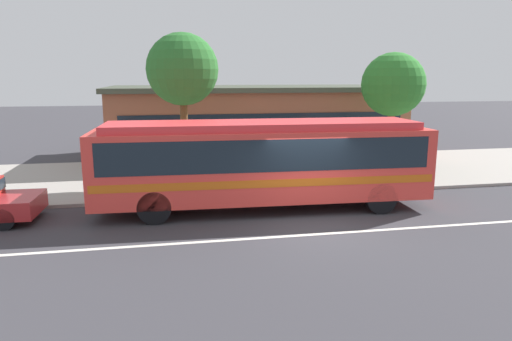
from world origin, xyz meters
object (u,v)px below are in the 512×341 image
at_px(transit_bus, 263,159).
at_px(street_tree_mid_block, 393,85).
at_px(pedestrian_waiting_near_sign, 254,161).
at_px(bus_stop_sign, 346,148).
at_px(street_tree_near_stop, 183,70).
at_px(pedestrian_walking_along_curb, 369,153).

bearing_deg(transit_bus, street_tree_mid_block, 33.15).
xyz_separation_m(pedestrian_waiting_near_sign, bus_stop_sign, (3.23, -1.36, 0.62)).
bearing_deg(street_tree_mid_block, transit_bus, -146.85).
height_order(bus_stop_sign, street_tree_mid_block, street_tree_mid_block).
distance_m(pedestrian_waiting_near_sign, street_tree_near_stop, 4.39).
bearing_deg(street_tree_near_stop, transit_bus, -57.62).
bearing_deg(transit_bus, pedestrian_waiting_near_sign, 85.11).
bearing_deg(street_tree_near_stop, pedestrian_waiting_near_sign, -14.79).
distance_m(street_tree_near_stop, street_tree_mid_block, 9.02).
bearing_deg(transit_bus, street_tree_near_stop, 122.38).
relative_size(pedestrian_walking_along_curb, street_tree_mid_block, 0.33).
distance_m(pedestrian_walking_along_curb, street_tree_near_stop, 8.35).
xyz_separation_m(bus_stop_sign, street_tree_mid_block, (3.13, 2.65, 2.24)).
bearing_deg(bus_stop_sign, street_tree_near_stop, 160.69).
xyz_separation_m(pedestrian_waiting_near_sign, street_tree_near_stop, (-2.62, 0.69, 3.46)).
bearing_deg(pedestrian_walking_along_curb, transit_bus, -146.79).
distance_m(bus_stop_sign, street_tree_mid_block, 4.67).
bearing_deg(street_tree_mid_block, pedestrian_walking_along_curb, -147.10).
xyz_separation_m(bus_stop_sign, street_tree_near_stop, (-5.85, 2.05, 2.84)).
bearing_deg(pedestrian_waiting_near_sign, street_tree_near_stop, 165.21).
relative_size(pedestrian_waiting_near_sign, street_tree_near_stop, 0.28).
xyz_separation_m(pedestrian_walking_along_curb, street_tree_near_stop, (-7.63, 0.27, 3.39)).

